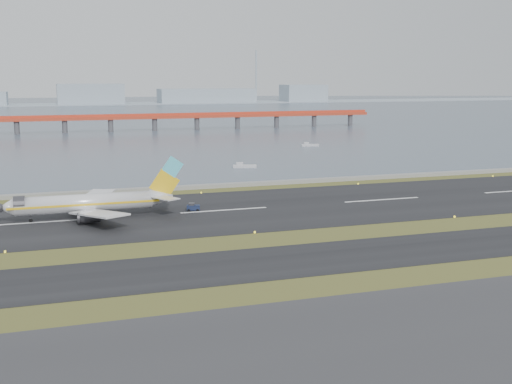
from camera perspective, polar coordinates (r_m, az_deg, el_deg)
ground at (r=116.87m, az=1.03°, el=-4.55°), size 1000.00×1000.00×0.00m
apron_strip at (r=70.25m, az=16.39°, el=-15.28°), size 1000.00×50.00×0.10m
taxiway_strip at (r=106.00m, az=3.16°, el=-6.09°), size 1000.00×18.00×0.10m
runway_strip at (r=144.78m, az=-2.86°, el=-1.64°), size 1000.00×45.00×0.10m
seawall at (r=173.33m, az=-5.46°, el=0.45°), size 1000.00×2.50×1.00m
bay_water at (r=568.77m, az=-14.40°, el=6.91°), size 1400.00×800.00×1.30m
red_pier at (r=362.00m, az=-9.01°, el=6.54°), size 260.00×5.00×10.20m
far_shoreline at (r=728.93m, az=-14.20°, el=8.06°), size 1400.00×80.00×60.50m
airliner at (r=140.07m, az=-14.36°, el=-0.94°), size 38.52×32.89×12.80m
pushback_tug at (r=144.66m, az=-5.62°, el=-1.35°), size 3.22×2.34×1.85m
workboat_near at (r=212.42m, az=-1.09°, el=2.33°), size 8.08×4.31×1.87m
workboat_far at (r=279.27m, az=4.77°, el=4.19°), size 7.85×3.98×1.83m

